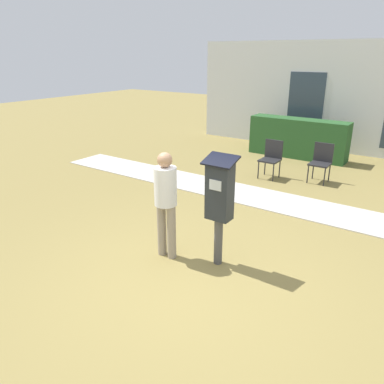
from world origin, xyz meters
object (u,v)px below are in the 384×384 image
(person_standing, at_px, (166,197))
(outdoor_chair_middle, at_px, (321,159))
(outdoor_chair_left, at_px, (272,156))
(parking_meter, at_px, (219,197))

(person_standing, relative_size, outdoor_chair_middle, 1.76)
(outdoor_chair_middle, bearing_deg, person_standing, -88.18)
(person_standing, height_order, outdoor_chair_left, person_standing)
(outdoor_chair_left, distance_m, outdoor_chair_middle, 1.14)
(parking_meter, relative_size, outdoor_chair_left, 1.77)
(parking_meter, height_order, outdoor_chair_left, parking_meter)
(parking_meter, xyz_separation_m, person_standing, (-0.73, -0.25, -0.09))
(person_standing, xyz_separation_m, outdoor_chair_left, (-0.27, 4.39, -0.40))
(outdoor_chair_left, bearing_deg, parking_meter, -80.82)
(person_standing, bearing_deg, parking_meter, 8.51)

